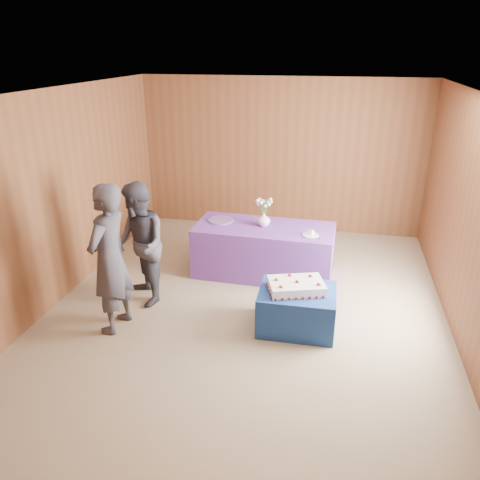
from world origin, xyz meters
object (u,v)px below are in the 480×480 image
(cake_table, at_px, (297,309))
(guest_right, at_px, (139,245))
(serving_table, at_px, (264,250))
(guest_left, at_px, (109,260))
(vase, at_px, (264,219))
(sheet_cake, at_px, (296,286))

(cake_table, relative_size, guest_right, 0.55)
(serving_table, xyz_separation_m, guest_left, (-1.51, -1.80, 0.53))
(cake_table, bearing_deg, vase, 113.77)
(guest_left, height_order, guest_right, guest_left)
(serving_table, distance_m, sheet_cake, 1.49)
(vase, distance_m, guest_right, 1.84)
(serving_table, bearing_deg, guest_left, -127.96)
(serving_table, bearing_deg, vase, 115.93)
(cake_table, xyz_separation_m, guest_left, (-2.13, -0.44, 0.65))
(sheet_cake, relative_size, guest_left, 0.43)
(serving_table, height_order, vase, vase)
(guest_right, bearing_deg, cake_table, 45.32)
(cake_table, distance_m, serving_table, 1.50)
(cake_table, height_order, guest_right, guest_right)
(cake_table, xyz_separation_m, serving_table, (-0.62, 1.36, 0.12))
(vase, relative_size, guest_left, 0.11)
(guest_left, bearing_deg, serving_table, 146.34)
(sheet_cake, relative_size, vase, 3.90)
(cake_table, bearing_deg, guest_right, 173.09)
(cake_table, distance_m, vase, 1.65)
(cake_table, distance_m, guest_left, 2.27)
(serving_table, xyz_separation_m, vase, (-0.02, 0.04, 0.47))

